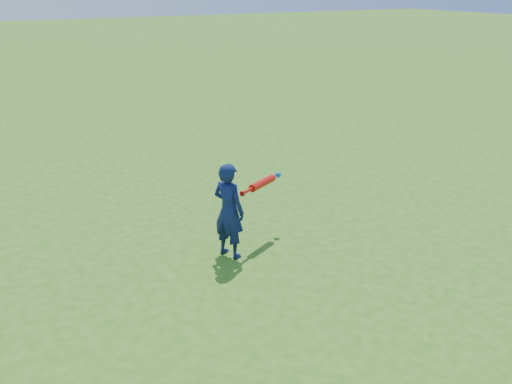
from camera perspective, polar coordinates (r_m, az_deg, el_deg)
ground at (r=5.53m, az=1.59°, el=-8.26°), size 80.00×80.00×0.00m
child at (r=5.70m, az=-2.73°, el=-1.88°), size 0.36×0.42×0.99m
bat_swing at (r=6.08m, az=0.80°, el=0.98°), size 0.68×0.39×0.09m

